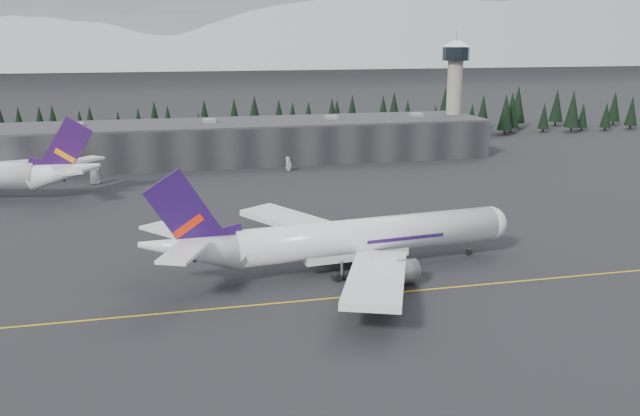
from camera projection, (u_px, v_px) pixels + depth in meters
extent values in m
plane|color=black|center=(350.00, 292.00, 113.24)|extent=(1400.00, 1400.00, 0.00)
cube|color=gold|center=(354.00, 296.00, 111.35)|extent=(400.00, 0.40, 0.02)
cube|color=black|center=(241.00, 142.00, 229.61)|extent=(160.00, 30.00, 12.00)
cube|color=#333335|center=(241.00, 122.00, 228.11)|extent=(160.00, 30.00, 0.60)
cylinder|color=gray|center=(454.00, 104.00, 247.70)|extent=(5.20, 5.20, 32.00)
cylinder|color=black|center=(456.00, 54.00, 243.59)|extent=(9.20, 9.20, 4.50)
cone|color=silver|center=(457.00, 43.00, 242.77)|extent=(10.00, 10.00, 2.00)
cube|color=black|center=(227.00, 124.00, 264.12)|extent=(360.00, 20.00, 15.00)
cylinder|color=silver|center=(371.00, 235.00, 124.09)|extent=(48.46, 11.28, 6.27)
sphere|color=silver|center=(490.00, 223.00, 132.09)|extent=(6.27, 6.27, 6.27)
cone|color=silver|center=(191.00, 248.00, 113.43)|extent=(18.11, 8.08, 9.08)
cube|color=silver|center=(307.00, 225.00, 137.18)|extent=(23.31, 28.94, 2.68)
cylinder|color=gray|center=(348.00, 239.00, 134.44)|extent=(7.17, 4.66, 3.97)
cube|color=silver|center=(377.00, 278.00, 107.62)|extent=(18.71, 30.28, 2.68)
cylinder|color=gray|center=(397.00, 273.00, 115.37)|extent=(7.17, 4.66, 3.97)
cube|color=#250F47|center=(186.00, 216.00, 111.99)|extent=(13.22, 1.91, 15.56)
cube|color=red|center=(188.00, 226.00, 112.43)|extent=(5.13, 1.12, 3.83)
cube|color=silver|center=(172.00, 231.00, 118.11)|extent=(10.56, 12.06, 0.52)
cube|color=silver|center=(184.00, 252.00, 106.67)|extent=(8.97, 12.41, 0.52)
cylinder|color=black|center=(469.00, 247.00, 131.69)|extent=(0.52, 0.52, 3.13)
cylinder|color=black|center=(322.00, 255.00, 126.94)|extent=(0.52, 0.52, 3.13)
cylinder|color=black|center=(342.00, 271.00, 118.36)|extent=(0.52, 0.52, 3.13)
cone|color=white|center=(65.00, 171.00, 175.46)|extent=(19.19, 9.95, 9.45)
cube|color=#290E42|center=(66.00, 149.00, 174.17)|extent=(13.62, 3.21, 16.19)
cube|color=orange|center=(65.00, 156.00, 174.55)|extent=(5.32, 1.63, 3.99)
cube|color=white|center=(66.00, 170.00, 168.88)|extent=(8.49, 12.90, 0.54)
cube|color=white|center=(81.00, 161.00, 181.53)|extent=(11.56, 12.22, 0.54)
imported|color=silver|center=(95.00, 182.00, 193.98)|extent=(3.11, 5.61, 1.48)
imported|color=white|center=(289.00, 169.00, 212.70)|extent=(4.62, 2.54, 1.49)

